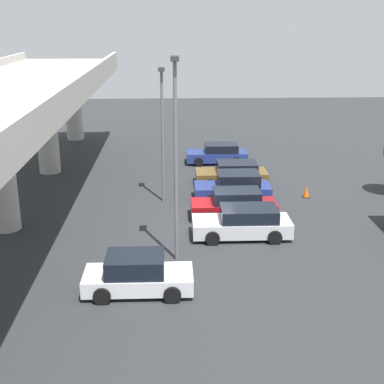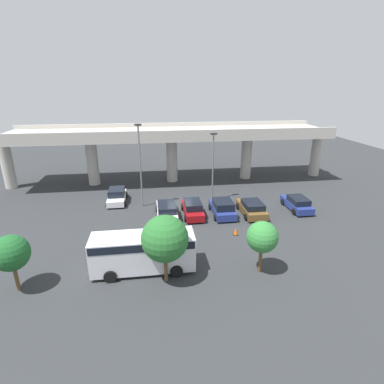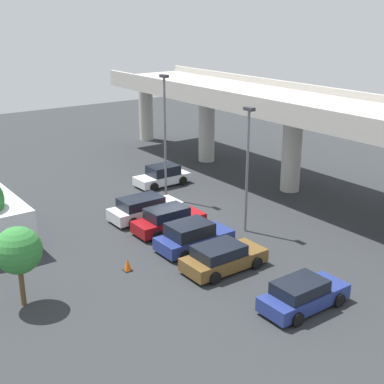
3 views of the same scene
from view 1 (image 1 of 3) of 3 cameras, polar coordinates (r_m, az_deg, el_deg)
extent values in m
plane|color=#2D3033|center=(27.98, 1.95, -3.62)|extent=(89.50, 89.50, 0.00)
cube|color=#BCB7AD|center=(26.51, -12.74, 10.86)|extent=(41.77, 0.30, 0.55)
cylinder|color=#BCB7AD|center=(28.26, -19.74, 1.97)|extent=(1.45, 1.45, 6.04)
cylinder|color=#BCB7AD|center=(38.05, -15.23, 6.44)|extent=(1.45, 1.45, 6.04)
cylinder|color=#BCB7AD|center=(48.11, -12.55, 9.05)|extent=(1.45, 1.45, 6.04)
cube|color=silver|center=(21.54, -5.73, -9.29)|extent=(1.85, 4.31, 0.65)
cube|color=black|center=(21.24, -6.09, -7.64)|extent=(1.71, 2.28, 0.74)
cylinder|color=black|center=(22.42, -2.13, -8.53)|extent=(0.22, 0.68, 0.68)
cylinder|color=black|center=(20.75, -2.11, -10.91)|extent=(0.22, 0.68, 0.68)
cylinder|color=black|center=(22.59, -9.00, -8.55)|extent=(0.22, 0.68, 0.68)
cylinder|color=black|center=(20.93, -9.58, -10.90)|extent=(0.22, 0.68, 0.68)
cube|color=silver|center=(26.56, 5.29, -3.66)|extent=(1.92, 4.83, 0.72)
cube|color=black|center=(26.36, 6.08, -2.29)|extent=(1.76, 2.75, 0.63)
cylinder|color=black|center=(25.58, 2.21, -4.97)|extent=(0.22, 0.69, 0.69)
cylinder|color=black|center=(27.39, 1.90, -3.34)|extent=(0.22, 0.69, 0.69)
cylinder|color=black|center=(25.97, 8.84, -4.81)|extent=(0.22, 0.69, 0.69)
cylinder|color=black|center=(27.75, 8.10, -3.22)|extent=(0.22, 0.69, 0.69)
cube|color=maroon|center=(29.00, 4.44, -1.72)|extent=(1.77, 4.59, 0.71)
cube|color=black|center=(28.79, 4.79, -0.43)|extent=(1.63, 2.50, 0.67)
cylinder|color=black|center=(28.10, 1.75, -2.78)|extent=(0.22, 0.67, 0.67)
cylinder|color=black|center=(29.79, 1.52, -1.52)|extent=(0.22, 0.67, 0.67)
cylinder|color=black|center=(28.43, 7.49, -2.68)|extent=(0.22, 0.67, 0.67)
cylinder|color=black|center=(30.10, 6.94, -1.44)|extent=(0.22, 0.67, 0.67)
cube|color=navy|center=(31.87, 4.31, 0.15)|extent=(1.98, 4.47, 0.72)
cube|color=black|center=(31.69, 4.97, 1.42)|extent=(1.82, 2.43, 0.75)
cylinder|color=black|center=(30.87, 1.95, -0.86)|extent=(0.22, 0.62, 0.62)
cylinder|color=black|center=(32.78, 1.70, 0.31)|extent=(0.22, 0.62, 0.62)
cylinder|color=black|center=(31.18, 7.03, -0.79)|extent=(0.22, 0.62, 0.62)
cylinder|color=black|center=(33.08, 6.49, 0.36)|extent=(0.22, 0.62, 0.62)
cube|color=brown|center=(34.76, 4.19, 1.70)|extent=(1.98, 4.58, 0.69)
cube|color=black|center=(34.62, 4.82, 2.72)|extent=(1.83, 2.53, 0.58)
cylinder|color=black|center=(33.72, 1.97, 0.86)|extent=(0.22, 0.65, 0.65)
cylinder|color=black|center=(35.66, 1.74, 1.84)|extent=(0.22, 0.65, 0.65)
cylinder|color=black|center=(34.04, 6.75, 0.91)|extent=(0.22, 0.65, 0.65)
cylinder|color=black|center=(35.96, 6.27, 1.88)|extent=(0.22, 0.65, 0.65)
cube|color=navy|center=(39.68, 2.64, 3.84)|extent=(1.78, 4.44, 0.68)
cube|color=black|center=(39.56, 3.14, 4.73)|extent=(1.64, 2.39, 0.59)
cylinder|color=black|center=(38.77, 0.72, 3.21)|extent=(0.22, 0.66, 0.66)
cylinder|color=black|center=(40.52, 0.59, 3.89)|extent=(0.22, 0.66, 0.66)
cylinder|color=black|center=(39.00, 4.77, 3.24)|extent=(0.22, 0.66, 0.66)
cylinder|color=black|center=(40.74, 4.47, 3.91)|extent=(0.22, 0.66, 0.66)
cylinder|color=slate|center=(30.61, -3.16, 5.71)|extent=(0.16, 0.16, 7.55)
cube|color=#333338|center=(30.00, -3.29, 12.95)|extent=(0.70, 0.35, 0.20)
cylinder|color=slate|center=(22.77, -1.75, 2.79)|extent=(0.16, 0.16, 8.73)
cube|color=#333338|center=(21.99, -1.86, 14.06)|extent=(0.70, 0.35, 0.20)
cube|color=black|center=(33.00, 12.06, -0.51)|extent=(0.44, 0.44, 0.04)
cone|color=#EA590F|center=(32.89, 12.10, 0.03)|extent=(0.40, 0.40, 0.70)
camera|label=2|loc=(38.78, 53.53, 14.50)|focal=28.00mm
camera|label=3|loc=(56.61, 20.05, 20.02)|focal=50.00mm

